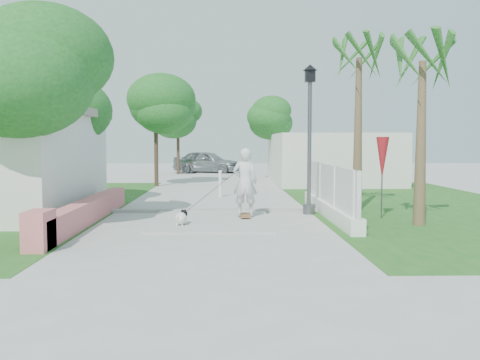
{
  "coord_description": "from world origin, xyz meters",
  "views": [
    {
      "loc": [
        0.39,
        -10.36,
        2.14
      ],
      "look_at": [
        0.8,
        4.45,
        1.1
      ],
      "focal_mm": 40.0,
      "sensor_mm": 36.0,
      "label": 1
    }
  ],
  "objects_px": {
    "patio_umbrella": "(382,159)",
    "skateboarder": "(219,190)",
    "parked_car": "(207,162)",
    "street_lamp": "(310,133)",
    "bollard": "(220,183)",
    "dog": "(181,218)"
  },
  "relations": [
    {
      "from": "skateboarder",
      "to": "street_lamp",
      "type": "bearing_deg",
      "value": -149.29
    },
    {
      "from": "skateboarder",
      "to": "bollard",
      "type": "bearing_deg",
      "value": -87.34
    },
    {
      "from": "street_lamp",
      "to": "bollard",
      "type": "xyz_separation_m",
      "value": [
        -2.7,
        4.5,
        -1.84
      ]
    },
    {
      "from": "bollard",
      "to": "parked_car",
      "type": "xyz_separation_m",
      "value": [
        -1.08,
        16.99,
        0.21
      ]
    },
    {
      "from": "bollard",
      "to": "skateboarder",
      "type": "height_order",
      "value": "skateboarder"
    },
    {
      "from": "parked_car",
      "to": "dog",
      "type": "bearing_deg",
      "value": -158.76
    },
    {
      "from": "patio_umbrella",
      "to": "parked_car",
      "type": "relative_size",
      "value": 0.49
    },
    {
      "from": "dog",
      "to": "skateboarder",
      "type": "bearing_deg",
      "value": 59.94
    },
    {
      "from": "patio_umbrella",
      "to": "skateboarder",
      "type": "relative_size",
      "value": 1.14
    },
    {
      "from": "bollard",
      "to": "dog",
      "type": "xyz_separation_m",
      "value": [
        -0.92,
        -6.9,
        -0.34
      ]
    },
    {
      "from": "street_lamp",
      "to": "patio_umbrella",
      "type": "distance_m",
      "value": 2.27
    },
    {
      "from": "skateboarder",
      "to": "parked_car",
      "type": "relative_size",
      "value": 0.43
    },
    {
      "from": "dog",
      "to": "parked_car",
      "type": "bearing_deg",
      "value": 104.37
    },
    {
      "from": "skateboarder",
      "to": "dog",
      "type": "xyz_separation_m",
      "value": [
        -0.93,
        -0.96,
        -0.63
      ]
    },
    {
      "from": "skateboarder",
      "to": "parked_car",
      "type": "bearing_deg",
      "value": -84.7
    },
    {
      "from": "skateboarder",
      "to": "dog",
      "type": "bearing_deg",
      "value": 48.52
    },
    {
      "from": "dog",
      "to": "bollard",
      "type": "bearing_deg",
      "value": 96.38
    },
    {
      "from": "bollard",
      "to": "patio_umbrella",
      "type": "bearing_deg",
      "value": -50.09
    },
    {
      "from": "street_lamp",
      "to": "skateboarder",
      "type": "distance_m",
      "value": 3.42
    },
    {
      "from": "street_lamp",
      "to": "bollard",
      "type": "bearing_deg",
      "value": 120.96
    },
    {
      "from": "street_lamp",
      "to": "parked_car",
      "type": "distance_m",
      "value": 21.88
    },
    {
      "from": "street_lamp",
      "to": "patio_umbrella",
      "type": "xyz_separation_m",
      "value": [
        1.9,
        -1.0,
        -0.74
      ]
    }
  ]
}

